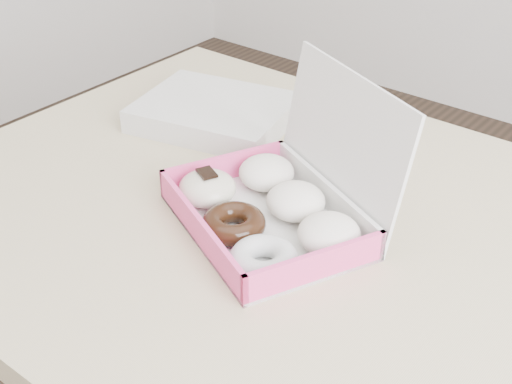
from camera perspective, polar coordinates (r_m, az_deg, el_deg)
The scene contains 3 objects.
table at distance 0.99m, azimuth 5.49°, elevation -7.14°, with size 1.20×0.80×0.75m.
donut_box at distance 0.94m, azimuth 1.53°, elevation -0.93°, with size 0.34×0.32×0.19m.
newspapers at distance 1.21m, azimuth -3.32°, elevation 6.36°, with size 0.25×0.20×0.04m, color white.
Camera 1 is at (0.40, -0.65, 1.30)m, focal length 50.00 mm.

